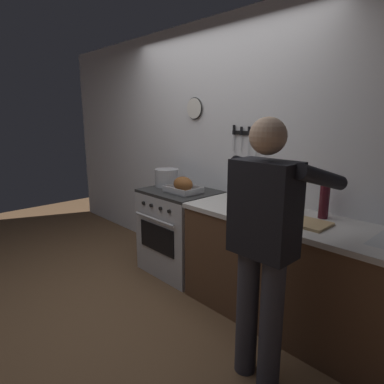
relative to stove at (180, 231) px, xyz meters
name	(u,v)px	position (x,y,z in m)	size (l,w,h in m)	color
ground_plane	(111,314)	(0.22, -0.99, -0.45)	(8.00, 8.00, 0.00)	brown
wall_back	(219,151)	(0.22, 0.36, 0.85)	(6.00, 0.13, 2.60)	silver
counter_block	(303,276)	(1.43, 0.00, 0.01)	(2.03, 0.65, 0.90)	brown
stove	(180,231)	(0.00, 0.00, 0.00)	(0.76, 0.67, 0.90)	#BCBCC1
person_cook	(265,238)	(1.49, -0.63, 0.50)	(0.51, 0.63, 1.66)	#383842
roasting_pan	(183,186)	(0.11, -0.05, 0.52)	(0.35, 0.26, 0.17)	#B7B7BC
stock_pot	(167,178)	(-0.26, 0.04, 0.55)	(0.26, 0.26, 0.19)	#B7B7BC
cutting_board	(303,222)	(1.43, -0.06, 0.46)	(0.36, 0.24, 0.02)	tan
bottle_hot_sauce	(264,201)	(1.01, 0.05, 0.52)	(0.05, 0.05, 0.16)	red
bottle_vinegar	(291,202)	(1.24, 0.09, 0.55)	(0.07, 0.07, 0.23)	#997F4C
bottle_olive_oil	(240,184)	(0.60, 0.24, 0.58)	(0.06, 0.06, 0.30)	#385623
bottle_cooking_oil	(276,195)	(1.07, 0.14, 0.56)	(0.07, 0.07, 0.27)	gold
bottle_wine_red	(324,200)	(1.47, 0.17, 0.59)	(0.07, 0.07, 0.33)	#47141E
bottle_soy_sauce	(256,194)	(0.87, 0.13, 0.54)	(0.06, 0.06, 0.22)	black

